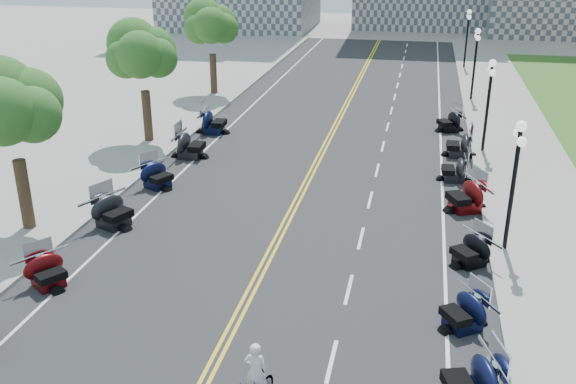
# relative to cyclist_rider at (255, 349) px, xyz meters

# --- Properties ---
(ground) EXTENTS (160.00, 160.00, 0.00)m
(ground) POSITION_rel_cyclist_rider_xyz_m (-1.63, 6.34, -1.83)
(ground) COLOR gray
(road) EXTENTS (16.00, 90.00, 0.01)m
(road) POSITION_rel_cyclist_rider_xyz_m (-1.63, 16.34, -1.83)
(road) COLOR #333335
(road) RESTS_ON ground
(centerline_yellow_a) EXTENTS (0.12, 90.00, 0.00)m
(centerline_yellow_a) POSITION_rel_cyclist_rider_xyz_m (-1.75, 16.34, -1.82)
(centerline_yellow_a) COLOR yellow
(centerline_yellow_a) RESTS_ON road
(centerline_yellow_b) EXTENTS (0.12, 90.00, 0.00)m
(centerline_yellow_b) POSITION_rel_cyclist_rider_xyz_m (-1.51, 16.34, -1.82)
(centerline_yellow_b) COLOR yellow
(centerline_yellow_b) RESTS_ON road
(edge_line_north) EXTENTS (0.12, 90.00, 0.00)m
(edge_line_north) POSITION_rel_cyclist_rider_xyz_m (4.77, 16.34, -1.82)
(edge_line_north) COLOR white
(edge_line_north) RESTS_ON road
(edge_line_south) EXTENTS (0.12, 90.00, 0.00)m
(edge_line_south) POSITION_rel_cyclist_rider_xyz_m (-8.03, 16.34, -1.82)
(edge_line_south) COLOR white
(edge_line_south) RESTS_ON road
(lane_dash_5) EXTENTS (0.12, 2.00, 0.00)m
(lane_dash_5) POSITION_rel_cyclist_rider_xyz_m (1.57, 2.34, -1.82)
(lane_dash_5) COLOR white
(lane_dash_5) RESTS_ON road
(lane_dash_6) EXTENTS (0.12, 2.00, 0.00)m
(lane_dash_6) POSITION_rel_cyclist_rider_xyz_m (1.57, 6.34, -1.82)
(lane_dash_6) COLOR white
(lane_dash_6) RESTS_ON road
(lane_dash_7) EXTENTS (0.12, 2.00, 0.00)m
(lane_dash_7) POSITION_rel_cyclist_rider_xyz_m (1.57, 10.34, -1.82)
(lane_dash_7) COLOR white
(lane_dash_7) RESTS_ON road
(lane_dash_8) EXTENTS (0.12, 2.00, 0.00)m
(lane_dash_8) POSITION_rel_cyclist_rider_xyz_m (1.57, 14.34, -1.82)
(lane_dash_8) COLOR white
(lane_dash_8) RESTS_ON road
(lane_dash_9) EXTENTS (0.12, 2.00, 0.00)m
(lane_dash_9) POSITION_rel_cyclist_rider_xyz_m (1.57, 18.34, -1.82)
(lane_dash_9) COLOR white
(lane_dash_9) RESTS_ON road
(lane_dash_10) EXTENTS (0.12, 2.00, 0.00)m
(lane_dash_10) POSITION_rel_cyclist_rider_xyz_m (1.57, 22.34, -1.82)
(lane_dash_10) COLOR white
(lane_dash_10) RESTS_ON road
(lane_dash_11) EXTENTS (0.12, 2.00, 0.00)m
(lane_dash_11) POSITION_rel_cyclist_rider_xyz_m (1.57, 26.34, -1.82)
(lane_dash_11) COLOR white
(lane_dash_11) RESTS_ON road
(lane_dash_12) EXTENTS (0.12, 2.00, 0.00)m
(lane_dash_12) POSITION_rel_cyclist_rider_xyz_m (1.57, 30.34, -1.82)
(lane_dash_12) COLOR white
(lane_dash_12) RESTS_ON road
(lane_dash_13) EXTENTS (0.12, 2.00, 0.00)m
(lane_dash_13) POSITION_rel_cyclist_rider_xyz_m (1.57, 34.34, -1.82)
(lane_dash_13) COLOR white
(lane_dash_13) RESTS_ON road
(lane_dash_14) EXTENTS (0.12, 2.00, 0.00)m
(lane_dash_14) POSITION_rel_cyclist_rider_xyz_m (1.57, 38.34, -1.82)
(lane_dash_14) COLOR white
(lane_dash_14) RESTS_ON road
(lane_dash_15) EXTENTS (0.12, 2.00, 0.00)m
(lane_dash_15) POSITION_rel_cyclist_rider_xyz_m (1.57, 42.34, -1.82)
(lane_dash_15) COLOR white
(lane_dash_15) RESTS_ON road
(lane_dash_16) EXTENTS (0.12, 2.00, 0.00)m
(lane_dash_16) POSITION_rel_cyclist_rider_xyz_m (1.57, 46.34, -1.82)
(lane_dash_16) COLOR white
(lane_dash_16) RESTS_ON road
(lane_dash_17) EXTENTS (0.12, 2.00, 0.00)m
(lane_dash_17) POSITION_rel_cyclist_rider_xyz_m (1.57, 50.34, -1.82)
(lane_dash_17) COLOR white
(lane_dash_17) RESTS_ON road
(lane_dash_18) EXTENTS (0.12, 2.00, 0.00)m
(lane_dash_18) POSITION_rel_cyclist_rider_xyz_m (1.57, 54.34, -1.82)
(lane_dash_18) COLOR white
(lane_dash_18) RESTS_ON road
(lane_dash_19) EXTENTS (0.12, 2.00, 0.00)m
(lane_dash_19) POSITION_rel_cyclist_rider_xyz_m (1.57, 58.34, -1.82)
(lane_dash_19) COLOR white
(lane_dash_19) RESTS_ON road
(sidewalk_north) EXTENTS (5.00, 90.00, 0.15)m
(sidewalk_north) POSITION_rel_cyclist_rider_xyz_m (8.87, 16.34, -1.76)
(sidewalk_north) COLOR #9E9991
(sidewalk_north) RESTS_ON ground
(sidewalk_south) EXTENTS (5.00, 90.00, 0.15)m
(sidewalk_south) POSITION_rel_cyclist_rider_xyz_m (-12.13, 16.34, -1.76)
(sidewalk_south) COLOR #9E9991
(sidewalk_south) RESTS_ON ground
(street_lamp_2) EXTENTS (0.50, 1.20, 4.90)m
(street_lamp_2) POSITION_rel_cyclist_rider_xyz_m (6.97, 10.34, 0.77)
(street_lamp_2) COLOR black
(street_lamp_2) RESTS_ON sidewalk_north
(street_lamp_3) EXTENTS (0.50, 1.20, 4.90)m
(street_lamp_3) POSITION_rel_cyclist_rider_xyz_m (6.97, 22.34, 0.77)
(street_lamp_3) COLOR black
(street_lamp_3) RESTS_ON sidewalk_north
(street_lamp_4) EXTENTS (0.50, 1.20, 4.90)m
(street_lamp_4) POSITION_rel_cyclist_rider_xyz_m (6.97, 34.34, 0.77)
(street_lamp_4) COLOR black
(street_lamp_4) RESTS_ON sidewalk_north
(street_lamp_5) EXTENTS (0.50, 1.20, 4.90)m
(street_lamp_5) POSITION_rel_cyclist_rider_xyz_m (6.97, 46.34, 0.77)
(street_lamp_5) COLOR black
(street_lamp_5) RESTS_ON sidewalk_north
(tree_2) EXTENTS (4.80, 4.80, 9.20)m
(tree_2) POSITION_rel_cyclist_rider_xyz_m (-11.63, 8.34, 2.92)
(tree_2) COLOR #235619
(tree_2) RESTS_ON sidewalk_south
(tree_3) EXTENTS (4.80, 4.80, 9.20)m
(tree_3) POSITION_rel_cyclist_rider_xyz_m (-11.63, 20.34, 2.92)
(tree_3) COLOR #235619
(tree_3) RESTS_ON sidewalk_south
(tree_4) EXTENTS (4.80, 4.80, 9.20)m
(tree_4) POSITION_rel_cyclist_rider_xyz_m (-11.63, 32.34, 2.92)
(tree_4) COLOR #235619
(tree_4) RESTS_ON sidewalk_south
(motorcycle_n_4) EXTENTS (2.61, 2.61, 1.46)m
(motorcycle_n_4) POSITION_rel_cyclist_rider_xyz_m (5.28, 1.30, -1.10)
(motorcycle_n_4) COLOR black
(motorcycle_n_4) RESTS_ON road
(motorcycle_n_5) EXTENTS (2.47, 2.47, 1.25)m
(motorcycle_n_5) POSITION_rel_cyclist_rider_xyz_m (5.21, 4.80, -1.21)
(motorcycle_n_5) COLOR black
(motorcycle_n_5) RESTS_ON road
(motorcycle_n_6) EXTENTS (2.50, 2.50, 1.25)m
(motorcycle_n_6) POSITION_rel_cyclist_rider_xyz_m (5.62, 9.02, -1.21)
(motorcycle_n_6) COLOR black
(motorcycle_n_6) RESTS_ON road
(motorcycle_n_7) EXTENTS (2.85, 2.85, 1.50)m
(motorcycle_n_7) POSITION_rel_cyclist_rider_xyz_m (5.66, 14.00, -1.08)
(motorcycle_n_7) COLOR #590A0C
(motorcycle_n_7) RESTS_ON road
(motorcycle_n_8) EXTENTS (1.96, 1.96, 1.31)m
(motorcycle_n_8) POSITION_rel_cyclist_rider_xyz_m (5.31, 17.64, -1.17)
(motorcycle_n_8) COLOR black
(motorcycle_n_8) RESTS_ON road
(motorcycle_n_9) EXTENTS (2.08, 2.08, 1.44)m
(motorcycle_n_9) POSITION_rel_cyclist_rider_xyz_m (5.67, 21.45, -1.11)
(motorcycle_n_9) COLOR black
(motorcycle_n_9) RESTS_ON road
(motorcycle_n_10) EXTENTS (2.54, 2.54, 1.35)m
(motorcycle_n_10) POSITION_rel_cyclist_rider_xyz_m (5.25, 26.18, -1.16)
(motorcycle_n_10) COLOR black
(motorcycle_n_10) RESTS_ON road
(motorcycle_s_5) EXTENTS (2.46, 2.46, 1.24)m
(motorcycle_s_5) POSITION_rel_cyclist_rider_xyz_m (-8.45, 4.47, -1.21)
(motorcycle_s_5) COLOR #590A0C
(motorcycle_s_5) RESTS_ON road
(motorcycle_s_6) EXTENTS (2.73, 2.73, 1.45)m
(motorcycle_s_6) POSITION_rel_cyclist_rider_xyz_m (-8.47, 9.40, -1.11)
(motorcycle_s_6) COLOR black
(motorcycle_s_6) RESTS_ON road
(motorcycle_s_7) EXTENTS (2.57, 2.57, 1.33)m
(motorcycle_s_7) POSITION_rel_cyclist_rider_xyz_m (-8.39, 13.83, -1.16)
(motorcycle_s_7) COLOR black
(motorcycle_s_7) RESTS_ON road
(motorcycle_s_8) EXTENTS (2.28, 2.28, 1.54)m
(motorcycle_s_8) POSITION_rel_cyclist_rider_xyz_m (-8.38, 18.29, -1.06)
(motorcycle_s_8) COLOR black
(motorcycle_s_8) RESTS_ON road
(motorcycle_s_9) EXTENTS (2.32, 2.32, 1.54)m
(motorcycle_s_9) POSITION_rel_cyclist_rider_xyz_m (-8.58, 22.87, -1.06)
(motorcycle_s_9) COLOR black
(motorcycle_s_9) RESTS_ON road
(cyclist_rider) EXTENTS (0.60, 0.39, 1.64)m
(cyclist_rider) POSITION_rel_cyclist_rider_xyz_m (0.00, 0.00, 0.00)
(cyclist_rider) COLOR white
(cyclist_rider) RESTS_ON bicycle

